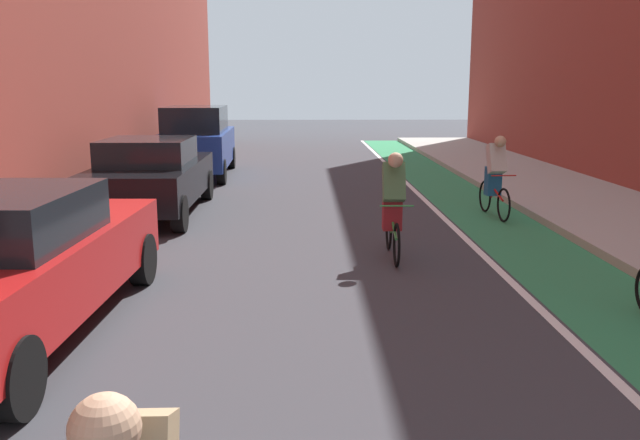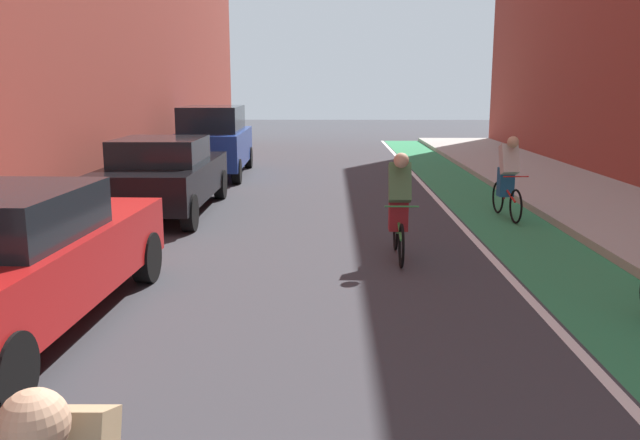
# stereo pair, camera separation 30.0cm
# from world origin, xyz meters

# --- Properties ---
(ground_plane) EXTENTS (81.86, 81.86, 0.00)m
(ground_plane) POSITION_xyz_m (0.00, 14.61, 0.00)
(ground_plane) COLOR #38383D
(bike_lane_paint) EXTENTS (1.60, 37.21, 0.00)m
(bike_lane_paint) POSITION_xyz_m (3.46, 16.61, 0.00)
(bike_lane_paint) COLOR #2D8451
(bike_lane_paint) RESTS_ON ground
(lane_divider_stripe) EXTENTS (0.12, 37.21, 0.00)m
(lane_divider_stripe) POSITION_xyz_m (2.56, 16.61, 0.00)
(lane_divider_stripe) COLOR white
(lane_divider_stripe) RESTS_ON ground
(sidewalk_right) EXTENTS (3.32, 37.21, 0.14)m
(sidewalk_right) POSITION_xyz_m (5.92, 16.61, 0.07)
(sidewalk_right) COLOR #A8A59E
(sidewalk_right) RESTS_ON ground
(parked_sedan_red) EXTENTS (2.13, 4.75, 1.53)m
(parked_sedan_red) POSITION_xyz_m (-3.21, 10.05, 0.79)
(parked_sedan_red) COLOR red
(parked_sedan_red) RESTS_ON ground
(parked_sedan_black) EXTENTS (1.93, 4.62, 1.53)m
(parked_sedan_black) POSITION_xyz_m (-3.21, 16.70, 0.79)
(parked_sedan_black) COLOR black
(parked_sedan_black) RESTS_ON ground
(parked_suv_blue) EXTENTS (1.99, 4.71, 1.98)m
(parked_suv_blue) POSITION_xyz_m (-3.20, 22.54, 1.02)
(parked_suv_blue) COLOR navy
(parked_suv_blue) RESTS_ON ground
(cyclist_trailing) EXTENTS (0.48, 1.68, 1.60)m
(cyclist_trailing) POSITION_xyz_m (1.15, 13.16, 0.81)
(cyclist_trailing) COLOR black
(cyclist_trailing) RESTS_ON ground
(cyclist_far) EXTENTS (0.48, 1.70, 1.60)m
(cyclist_far) POSITION_xyz_m (3.56, 16.32, 0.81)
(cyclist_far) COLOR black
(cyclist_far) RESTS_ON ground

